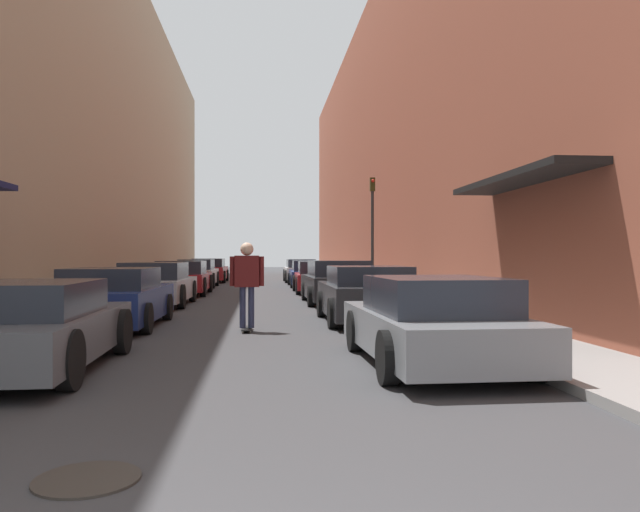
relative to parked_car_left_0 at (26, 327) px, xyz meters
The scene contains 20 objects.
ground 15.15m from the parked_car_left_0, 80.03° to the left, with size 119.30×119.30×0.00m, color #38383A.
curb_strip_left 20.43m from the parked_car_left_0, 95.65° to the left, with size 1.80×54.23×0.12m.
curb_strip_right 21.59m from the parked_car_left_0, 70.36° to the left, with size 1.80×54.23×0.12m.
building_row_left 22.06m from the parked_car_left_0, 103.58° to the left, with size 4.90×54.23×15.21m.
building_row_right 23.60m from the parked_car_left_0, 63.45° to the left, with size 4.90×54.23×13.93m.
parked_car_left_0 is the anchor object (origin of this frame).
parked_car_left_1 5.03m from the parked_car_left_0, 90.58° to the left, with size 1.97×4.30×1.25m.
parked_car_left_2 10.72m from the parked_car_left_0, 90.78° to the left, with size 2.04×4.55×1.30m.
parked_car_left_3 16.05m from the parked_car_left_0, 90.09° to the left, with size 2.03×4.69×1.30m.
parked_car_left_4 21.64m from the parked_car_left_0, 90.13° to the left, with size 1.85×4.26×1.33m.
parked_car_left_5 27.38m from the parked_car_left_0, 89.91° to the left, with size 2.00×4.79×1.34m.
parked_car_right_0 5.37m from the parked_car_left_0, ahead, with size 1.95×4.20×1.21m.
parked_car_right_1 7.71m from the parked_car_left_0, 45.56° to the left, with size 2.02×4.02×1.27m.
parked_car_right_2 12.35m from the parked_car_left_0, 64.03° to the left, with size 2.09×4.41×1.35m.
parked_car_right_3 17.51m from the parked_car_left_0, 72.26° to the left, with size 2.02×4.13×1.27m.
parked_car_right_4 22.56m from the parked_car_left_0, 76.25° to the left, with size 2.05×4.78×1.27m.
parked_car_right_5 27.64m from the parked_car_left_0, 79.11° to the left, with size 1.87×4.43×1.30m.
skateboarder 4.89m from the parked_car_left_0, 55.69° to the left, with size 0.67×0.78×1.76m.
manhole_cover 4.54m from the parked_car_left_0, 65.34° to the right, with size 0.70×0.70×0.02m.
traffic_light 13.96m from the parked_car_left_0, 61.05° to the left, with size 0.16×0.22×3.98m.
Camera 1 is at (0.42, -1.58, 1.50)m, focal length 35.00 mm.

